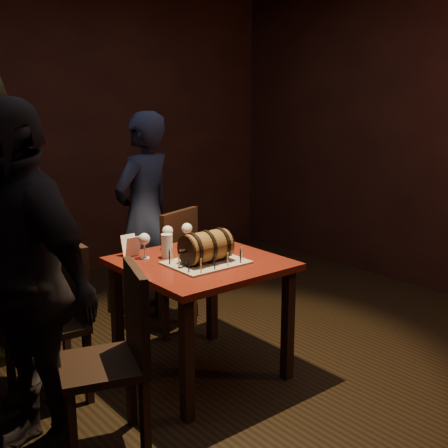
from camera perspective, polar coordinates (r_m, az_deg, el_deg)
The scene contains 15 objects.
room_shell at distance 3.31m, azimuth -0.76°, elevation 7.23°, with size 5.04×5.04×2.80m.
pub_table at distance 3.45m, azimuth -2.37°, elevation -5.47°, with size 0.90×0.90×0.75m.
cake_board at distance 3.35m, azimuth -1.83°, elevation -3.94°, with size 0.45×0.35×0.01m, color #A29583.
barrel_cake at distance 3.33m, azimuth -1.85°, elevation -2.32°, with size 0.34×0.20×0.20m.
birthday_candles at distance 3.34m, azimuth -1.84°, elevation -3.17°, with size 0.40×0.30×0.09m.
wine_glass_left at distance 3.46m, azimuth -8.10°, elevation -1.63°, with size 0.07×0.07×0.16m.
wine_glass_mid at distance 3.64m, azimuth -5.74°, elevation -0.86°, with size 0.07×0.07×0.16m.
wine_glass_right at distance 3.70m, azimuth -3.79°, elevation -0.56°, with size 0.07×0.07×0.16m.
pint_of_ale at distance 3.47m, azimuth -5.81°, elevation -2.29°, with size 0.07×0.07×0.15m.
menu_card at distance 3.53m, azimuth -9.41°, elevation -2.24°, with size 0.10×0.05×0.13m, color white, non-canonical shape.
chair_back at distance 4.16m, azimuth -5.58°, elevation -4.02°, with size 0.51×0.51×0.93m.
chair_left_rear at distance 3.38m, azimuth -16.43°, elevation -8.54°, with size 0.43×0.43×0.93m.
chair_left_front at distance 2.84m, azimuth -10.77°, elevation -12.42°, with size 0.51×0.51×0.93m.
person_back at distance 4.46m, azimuth -8.09°, elevation 0.86°, with size 0.59×0.39×1.62m, color #1B1F36.
person_left_front at distance 2.81m, azimuth -19.73°, elevation -5.74°, with size 1.01×0.42×1.73m, color black.
Camera 1 is at (-2.04, -2.59, 1.72)m, focal length 45.00 mm.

